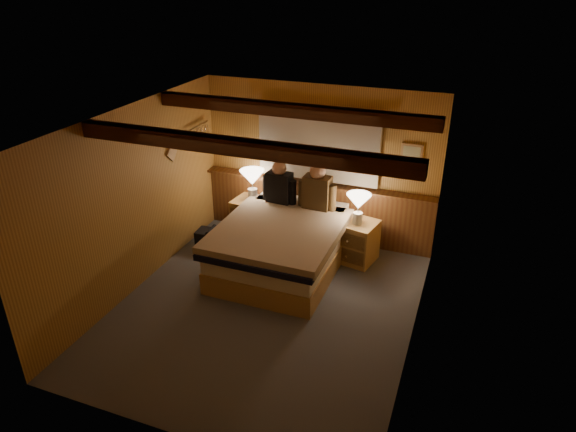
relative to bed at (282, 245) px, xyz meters
The scene contains 19 objects.
floor 1.03m from the bed, 80.74° to the right, with size 4.20×4.20×0.00m, color #585C68.
ceiling 2.25m from the bed, 80.74° to the right, with size 4.20×4.20×0.00m, color #BC7C46.
wall_back 1.43m from the bed, 82.36° to the left, with size 3.60×3.60×0.00m, color gold.
wall_left 2.07m from the bed, 150.06° to the right, with size 4.20×4.20×0.00m, color gold.
wall_right 2.33m from the bed, 25.87° to the right, with size 4.20×4.20×0.00m, color gold.
wall_front 3.16m from the bed, 87.10° to the right, with size 3.60×3.60×0.00m, color gold.
wainscot 1.10m from the bed, 81.91° to the left, with size 3.60×0.23×0.94m.
curtain_window 1.59m from the bed, 81.87° to the left, with size 2.18×0.09×1.11m.
ceiling_beams 2.10m from the bed, 79.03° to the right, with size 3.60×1.65×0.16m.
coat_rail 2.13m from the bed, 158.12° to the left, with size 0.05×0.55×0.24m.
framed_print 2.22m from the bed, 36.90° to the left, with size 0.30×0.04×0.25m.
bed is the anchor object (origin of this frame).
nightstand_left 1.13m from the bed, 136.17° to the left, with size 0.60×0.55×0.61m.
nightstand_right 1.09m from the bed, 33.37° to the left, with size 0.65×0.61×0.62m.
lamp_left 1.27m from the bed, 135.06° to the left, with size 0.38×0.38×0.49m.
lamp_right 1.22m from the bed, 30.90° to the left, with size 0.34×0.34×0.45m.
person_left 0.96m from the bed, 114.09° to the left, with size 0.54×0.24×0.66m.
person_right 0.95m from the bed, 67.05° to the left, with size 0.58×0.25×0.70m.
duffel_bag 1.26m from the bed, behind, with size 0.47×0.30×0.33m.
Camera 1 is at (2.14, -4.88, 3.89)m, focal length 32.00 mm.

